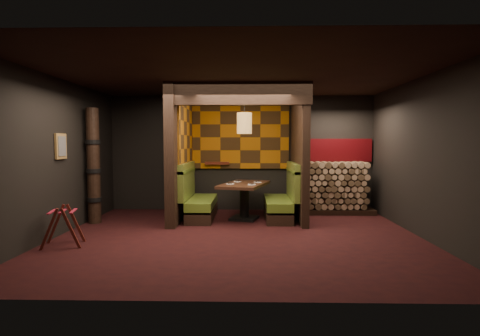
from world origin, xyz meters
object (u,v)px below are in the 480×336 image
Objects in this scene: dining_table at (244,194)px; totem_column at (94,167)px; booth_bench_right at (282,201)px; pendant_lamp at (244,123)px; luggage_rack at (63,225)px; booth_bench_left at (197,200)px; firewood_stack at (336,188)px.

totem_column is (-3.14, -0.44, 0.62)m from dining_table.
pendant_lamp is at bearing -168.95° from booth_bench_right.
pendant_lamp reaches higher than luggage_rack.
totem_column reaches higher than booth_bench_left.
luggage_rack is 0.30× the size of totem_column.
dining_table is at bearing -172.26° from booth_bench_right.
firewood_stack reaches higher than booth_bench_right.
booth_bench_left is 3.33m from firewood_stack.
booth_bench_right is at bearing -152.65° from firewood_stack.
booth_bench_left is at bearing 14.75° from totem_column.
booth_bench_left is at bearing 173.78° from dining_table.
luggage_rack is (-3.78, -2.29, -0.05)m from booth_bench_right.
booth_bench_left reaches higher than dining_table.
booth_bench_left is 1.00× the size of booth_bench_right.
pendant_lamp reaches higher than firewood_stack.
booth_bench_left is 2.97m from luggage_rack.
pendant_lamp is 0.41× the size of totem_column.
dining_table is 3.23m from totem_column.
booth_bench_left is at bearing -167.83° from firewood_stack.
booth_bench_right is 1.64× the size of pendant_lamp.
dining_table is 0.97× the size of firewood_stack.
totem_column reaches higher than dining_table.
booth_bench_right is 0.67× the size of totem_column.
pendant_lamp is 1.33× the size of luggage_rack.
booth_bench_left is 1.07m from dining_table.
firewood_stack is (5.33, 1.25, -0.57)m from totem_column.
booth_bench_left is 0.95× the size of dining_table.
booth_bench_right reaches higher than luggage_rack.
pendant_lamp is at bearing 35.94° from luggage_rack.
pendant_lamp is 3.29m from totem_column.
dining_table is at bearing -159.65° from firewood_stack.
booth_bench_left is 2.01m from pendant_lamp.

